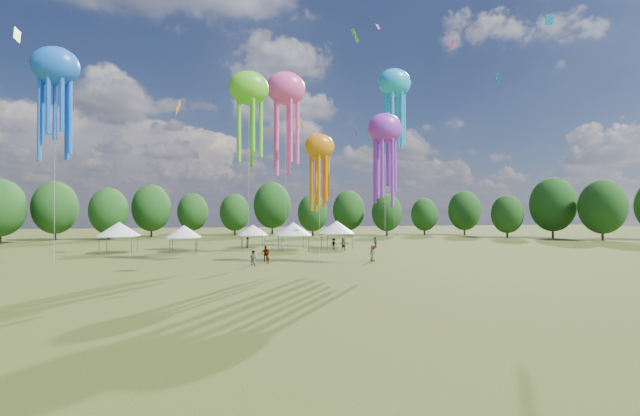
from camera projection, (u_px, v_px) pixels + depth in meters
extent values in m
plane|color=#384416|center=(515.00, 408.00, 12.56)|extent=(300.00, 300.00, 0.00)
imported|color=gray|center=(253.00, 258.00, 45.77)|extent=(1.00, 0.99, 1.63)
imported|color=gray|center=(248.00, 242.00, 68.96)|extent=(0.81, 0.99, 1.73)
imported|color=gray|center=(375.00, 243.00, 68.29)|extent=(0.73, 0.89, 1.69)
imported|color=gray|center=(334.00, 244.00, 65.43)|extent=(1.20, 0.84, 1.70)
imported|color=gray|center=(266.00, 254.00, 49.61)|extent=(1.12, 0.63, 1.80)
imported|color=gray|center=(343.00, 244.00, 63.99)|extent=(1.73, 0.66, 1.83)
imported|color=gray|center=(268.00, 257.00, 47.37)|extent=(0.39, 0.58, 1.56)
imported|color=gray|center=(373.00, 253.00, 49.88)|extent=(0.91, 1.07, 1.85)
cylinder|color=#47474C|center=(99.00, 246.00, 57.12)|extent=(0.08, 0.08, 2.29)
cylinder|color=#47474C|center=(107.00, 244.00, 61.06)|extent=(0.08, 0.08, 2.29)
cylinder|color=#47474C|center=(132.00, 246.00, 58.05)|extent=(0.08, 0.08, 2.29)
cylinder|color=#47474C|center=(137.00, 244.00, 61.99)|extent=(0.08, 0.08, 2.29)
cube|color=white|center=(119.00, 236.00, 59.57)|extent=(4.45, 4.45, 0.10)
cone|color=white|center=(119.00, 229.00, 59.58)|extent=(5.78, 5.78, 1.97)
cylinder|color=#47474C|center=(170.00, 246.00, 59.20)|extent=(0.08, 0.08, 2.02)
cylinder|color=#47474C|center=(173.00, 244.00, 62.55)|extent=(0.08, 0.08, 2.02)
cylinder|color=#47474C|center=(196.00, 246.00, 59.99)|extent=(0.08, 0.08, 2.02)
cylinder|color=#47474C|center=(197.00, 244.00, 63.33)|extent=(0.08, 0.08, 2.02)
cube|color=white|center=(184.00, 238.00, 61.28)|extent=(3.83, 3.83, 0.10)
cone|color=white|center=(184.00, 231.00, 61.29)|extent=(4.98, 4.98, 1.73)
cylinder|color=#47474C|center=(243.00, 243.00, 66.42)|extent=(0.08, 0.08, 1.94)
cylinder|color=#47474C|center=(241.00, 241.00, 69.74)|extent=(0.08, 0.08, 1.94)
cylinder|color=#47474C|center=(265.00, 242.00, 67.20)|extent=(0.08, 0.08, 1.94)
cylinder|color=#47474C|center=(262.00, 241.00, 70.52)|extent=(0.08, 0.08, 1.94)
cube|color=white|center=(253.00, 235.00, 68.48)|extent=(3.81, 3.81, 0.10)
cone|color=white|center=(253.00, 230.00, 68.48)|extent=(4.95, 4.95, 1.66)
cylinder|color=#47474C|center=(282.00, 244.00, 61.38)|extent=(0.08, 0.08, 2.20)
cylinder|color=#47474C|center=(278.00, 242.00, 65.17)|extent=(0.08, 0.08, 2.20)
cylinder|color=#47474C|center=(309.00, 244.00, 62.28)|extent=(0.08, 0.08, 2.20)
cylinder|color=#47474C|center=(303.00, 242.00, 66.07)|extent=(0.08, 0.08, 2.20)
cube|color=white|center=(293.00, 235.00, 63.74)|extent=(4.30, 4.30, 0.10)
cone|color=white|center=(293.00, 229.00, 63.75)|extent=(5.58, 5.58, 1.89)
cylinder|color=#47474C|center=(328.00, 242.00, 64.90)|extent=(0.08, 0.08, 2.29)
cylinder|color=#47474C|center=(322.00, 241.00, 68.71)|extent=(0.08, 0.08, 2.29)
cylinder|color=#47474C|center=(352.00, 242.00, 65.80)|extent=(0.08, 0.08, 2.29)
cylinder|color=#47474C|center=(345.00, 240.00, 69.61)|extent=(0.08, 0.08, 2.29)
cube|color=white|center=(337.00, 234.00, 67.27)|extent=(4.32, 4.32, 0.10)
cone|color=white|center=(337.00, 227.00, 67.27)|extent=(5.62, 5.62, 1.96)
ellipsoid|color=#60E125|center=(249.00, 88.00, 48.04)|extent=(4.49, 3.14, 3.82)
cylinder|color=beige|center=(249.00, 175.00, 47.96)|extent=(0.03, 0.03, 19.65)
ellipsoid|color=#FC4A9F|center=(286.00, 88.00, 58.70)|extent=(5.38, 3.76, 4.57)
cylinder|color=beige|center=(286.00, 171.00, 58.60)|extent=(0.03, 0.03, 22.67)
ellipsoid|color=#A030D9|center=(385.00, 128.00, 46.49)|extent=(3.86, 2.70, 3.28)
cylinder|color=beige|center=(385.00, 197.00, 46.42)|extent=(0.03, 0.03, 14.82)
ellipsoid|color=blue|center=(55.00, 66.00, 44.02)|extent=(4.67, 3.27, 3.97)
cylinder|color=beige|center=(55.00, 167.00, 43.93)|extent=(0.03, 0.03, 20.74)
ellipsoid|color=orange|center=(319.00, 147.00, 47.32)|extent=(3.35, 2.35, 2.85)
cylinder|color=beige|center=(319.00, 205.00, 47.26)|extent=(0.03, 0.03, 12.96)
ellipsoid|color=#1CADEE|center=(395.00, 83.00, 66.26)|extent=(5.20, 3.64, 4.42)
cylinder|color=beige|center=(395.00, 166.00, 66.15)|extent=(0.03, 0.03, 25.71)
cube|color=#1CADEE|center=(286.00, 91.00, 73.38)|extent=(0.82, 1.78, 1.99)
cube|color=#FC4A9F|center=(378.00, 27.00, 68.81)|extent=(0.91, 0.58, 0.97)
cube|color=red|center=(316.00, 136.00, 61.94)|extent=(1.15, 0.70, 1.17)
cube|color=#1CADEE|center=(549.00, 20.00, 47.53)|extent=(1.03, 0.43, 1.32)
cube|color=orange|center=(178.00, 107.00, 66.12)|extent=(0.78, 2.26, 2.41)
cube|color=yellow|center=(17.00, 35.00, 39.68)|extent=(0.23, 1.12, 1.33)
cube|color=#60E125|center=(355.00, 36.00, 65.16)|extent=(1.12, 1.85, 2.13)
cube|color=#1CADEE|center=(497.00, 77.00, 66.13)|extent=(1.06, 1.83, 2.44)
cube|color=#A030D9|center=(356.00, 132.00, 78.91)|extent=(0.86, 1.52, 1.85)
cube|color=red|center=(453.00, 44.00, 54.65)|extent=(0.81, 0.61, 1.08)
cube|color=orange|center=(69.00, 102.00, 60.86)|extent=(1.69, 1.58, 2.28)
cube|color=yellow|center=(302.00, 125.00, 56.05)|extent=(0.24, 0.84, 1.09)
cylinder|color=#38281C|center=(0.00, 234.00, 77.83)|extent=(0.44, 0.44, 3.36)
ellipsoid|color=#1C4617|center=(0.00, 208.00, 77.88)|extent=(8.40, 8.40, 10.51)
cylinder|color=#38281C|center=(55.00, 232.00, 86.43)|extent=(0.44, 0.44, 3.41)
ellipsoid|color=#1C4617|center=(55.00, 208.00, 86.48)|extent=(8.53, 8.53, 10.66)
cylinder|color=#38281C|center=(109.00, 232.00, 88.29)|extent=(0.44, 0.44, 3.07)
ellipsoid|color=#1C4617|center=(109.00, 211.00, 88.33)|extent=(7.66, 7.66, 9.58)
cylinder|color=#38281C|center=(151.00, 229.00, 98.01)|extent=(0.44, 0.44, 3.43)
ellipsoid|color=#1C4617|center=(152.00, 208.00, 98.05)|extent=(8.58, 8.58, 10.73)
cylinder|color=#38281C|center=(193.00, 229.00, 105.49)|extent=(0.44, 0.44, 2.95)
ellipsoid|color=#1C4617|center=(193.00, 212.00, 105.53)|extent=(7.37, 7.37, 9.21)
cylinder|color=#38281C|center=(235.00, 229.00, 104.01)|extent=(0.44, 0.44, 2.89)
ellipsoid|color=#1C4617|center=(235.00, 212.00, 104.04)|extent=(7.23, 7.23, 9.04)
cylinder|color=#38281C|center=(272.00, 227.00, 110.53)|extent=(0.44, 0.44, 3.84)
ellipsoid|color=#1C4617|center=(272.00, 205.00, 110.58)|extent=(9.60, 9.60, 11.99)
cylinder|color=#38281C|center=(313.00, 230.00, 101.67)|extent=(0.44, 0.44, 2.84)
ellipsoid|color=#1C4617|center=(313.00, 213.00, 101.71)|extent=(7.11, 7.11, 8.89)
cylinder|color=#38281C|center=(349.00, 229.00, 106.44)|extent=(0.44, 0.44, 3.16)
ellipsoid|color=#1C4617|center=(349.00, 210.00, 106.48)|extent=(7.91, 7.91, 9.88)
cylinder|color=#38281C|center=(387.00, 230.00, 102.62)|extent=(0.44, 0.44, 2.88)
ellipsoid|color=#1C4617|center=(387.00, 212.00, 102.66)|extent=(7.21, 7.21, 9.01)
cylinder|color=#38281C|center=(424.00, 230.00, 107.01)|extent=(0.44, 0.44, 2.63)
ellipsoid|color=#1C4617|center=(424.00, 214.00, 107.04)|extent=(6.57, 6.57, 8.22)
cylinder|color=#38281C|center=(465.00, 229.00, 105.66)|extent=(0.44, 0.44, 3.13)
ellipsoid|color=#1C4617|center=(464.00, 211.00, 105.70)|extent=(7.81, 7.81, 9.77)
cylinder|color=#38281C|center=(507.00, 232.00, 94.78)|extent=(0.44, 0.44, 2.72)
ellipsoid|color=#1C4617|center=(507.00, 214.00, 94.81)|extent=(6.80, 6.80, 8.50)
cylinder|color=#38281C|center=(553.00, 229.00, 94.11)|extent=(0.44, 0.44, 3.81)
ellipsoid|color=#1C4617|center=(553.00, 204.00, 94.16)|extent=(9.52, 9.52, 11.90)
cylinder|color=#38281C|center=(603.00, 232.00, 86.06)|extent=(0.44, 0.44, 3.51)
ellipsoid|color=#1C4617|center=(602.00, 207.00, 86.10)|extent=(8.78, 8.78, 10.97)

